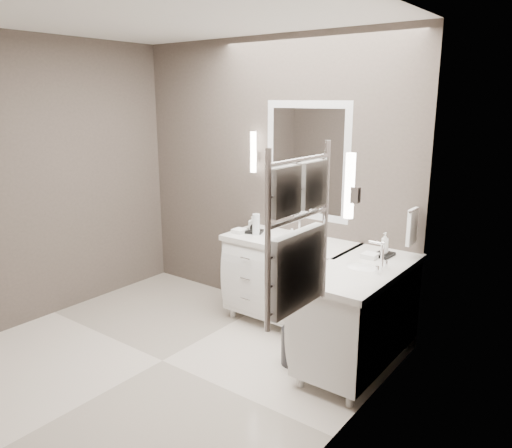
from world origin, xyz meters
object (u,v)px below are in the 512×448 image
Objects in this scene: vanity_back at (289,276)px; towel_ladder at (298,242)px; vanity_right at (359,310)px; waste_bin at (295,346)px.

towel_ladder is (1.10, -1.63, 0.91)m from vanity_back.
towel_ladder reaches higher than vanity_back.
towel_ladder is at bearing -80.16° from vanity_right.
towel_ladder is at bearing -57.63° from waste_bin.
vanity_right reaches higher than waste_bin.
vanity_right is 4.01× the size of waste_bin.
vanity_right is 0.60m from waste_bin.
vanity_back is 1.38× the size of towel_ladder.
towel_ladder reaches higher than vanity_right.
vanity_back is 1.00× the size of vanity_right.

